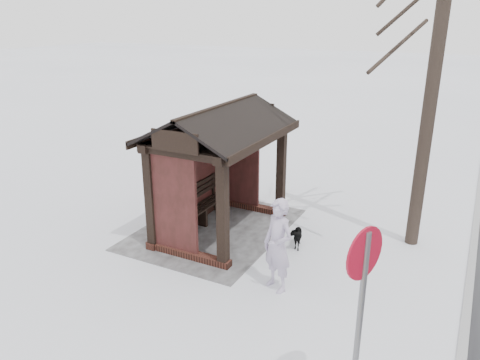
# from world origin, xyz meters

# --- Properties ---
(ground) EXTENTS (120.00, 120.00, 0.00)m
(ground) POSITION_xyz_m (0.00, 0.00, 0.00)
(ground) COLOR silver
(ground) RESTS_ON ground
(kerb) EXTENTS (120.00, 0.15, 0.06)m
(kerb) POSITION_xyz_m (0.00, 5.50, 0.01)
(kerb) COLOR gray
(kerb) RESTS_ON ground
(trampled_patch) EXTENTS (4.20, 3.20, 0.02)m
(trampled_patch) POSITION_xyz_m (0.00, -0.20, 0.01)
(trampled_patch) COLOR gray
(trampled_patch) RESTS_ON ground
(bus_shelter) EXTENTS (3.60, 2.40, 3.09)m
(bus_shelter) POSITION_xyz_m (0.00, -0.16, 2.17)
(bus_shelter) COLOR #3D1E16
(bus_shelter) RESTS_ON ground
(pedestrian) EXTENTS (0.67, 0.79, 1.83)m
(pedestrian) POSITION_xyz_m (1.71, 2.20, 0.92)
(pedestrian) COLOR #B1A4C0
(pedestrian) RESTS_ON ground
(dog) EXTENTS (0.71, 0.50, 0.54)m
(dog) POSITION_xyz_m (-0.06, 1.88, 0.27)
(dog) COLOR black
(dog) RESTS_ON ground
(road_sign) EXTENTS (0.64, 0.28, 2.67)m
(road_sign) POSITION_xyz_m (3.93, 4.23, 1.89)
(road_sign) COLOR slate
(road_sign) RESTS_ON ground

